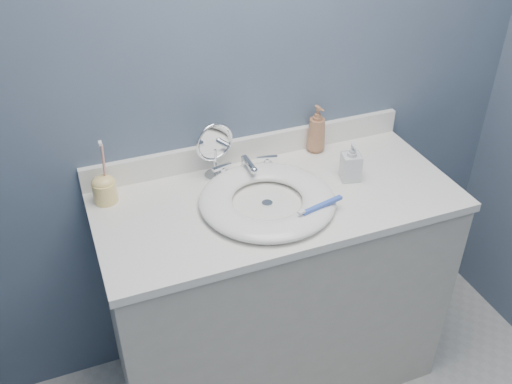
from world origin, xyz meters
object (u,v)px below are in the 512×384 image
soap_bottle_amber (317,129)px  toothbrush_holder (104,188)px  soap_bottle_clear (351,161)px  makeup_mirror (215,148)px

soap_bottle_amber → toothbrush_holder: bearing=176.5°
soap_bottle_clear → toothbrush_holder: toothbrush_holder is taller
soap_bottle_clear → toothbrush_holder: bearing=-178.4°
makeup_mirror → soap_bottle_amber: 0.41m
soap_bottle_amber → toothbrush_holder: (-0.79, -0.05, -0.04)m
makeup_mirror → toothbrush_holder: size_ratio=0.93×
makeup_mirror → soap_bottle_clear: 0.47m
toothbrush_holder → makeup_mirror: bearing=1.5°
makeup_mirror → soap_bottle_clear: makeup_mirror is taller
makeup_mirror → toothbrush_holder: bearing=170.0°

